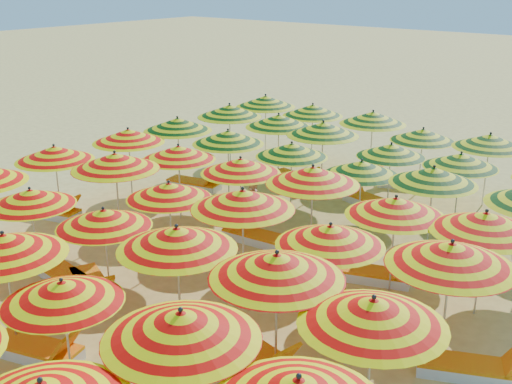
{
  "coord_description": "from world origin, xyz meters",
  "views": [
    {
      "loc": [
        8.82,
        -10.47,
        6.48
      ],
      "look_at": [
        0.0,
        0.5,
        1.6
      ],
      "focal_mm": 45.0,
      "sensor_mm": 36.0,
      "label": 1
    }
  ],
  "objects_px": {
    "umbrella_19": "(115,161)",
    "lounger_3": "(38,350)",
    "lounger_12": "(195,184)",
    "umbrella_30": "(178,124)",
    "lounger_5": "(92,286)",
    "beachgoer_a": "(252,207)",
    "lounger_4": "(57,271)",
    "lounger_6": "(257,355)",
    "umbrella_24": "(128,136)",
    "lounger_15": "(404,182)",
    "lounger_7": "(52,212)",
    "umbrella_8": "(4,245)",
    "umbrella_18": "(54,153)",
    "umbrella_34": "(434,176)",
    "umbrella_9": "(62,292)",
    "umbrella_36": "(230,111)",
    "umbrella_38": "(323,129)",
    "umbrella_13": "(30,198)",
    "umbrella_22": "(330,235)",
    "umbrella_10": "(181,326)",
    "umbrella_32": "(292,150)",
    "lounger_14": "(369,201)",
    "umbrella_20": "(169,191)",
    "umbrella_33": "(362,168)",
    "umbrella_17": "(373,312)",
    "umbrella_25": "(178,153)",
    "umbrella_45": "(423,135)",
    "umbrella_14": "(104,218)",
    "umbrella_28": "(396,207)",
    "umbrella_16": "(277,266)",
    "lounger_13": "(295,179)",
    "lounger_8": "(354,325)",
    "umbrella_37": "(279,121)",
    "umbrella_31": "(228,137)",
    "lounger_9": "(472,368)",
    "lounger_11": "(374,274)",
    "umbrella_15": "(177,238)",
    "lounger_10": "(254,236)",
    "umbrella_42": "(266,101)",
    "umbrella_27": "(313,176)",
    "umbrella_43": "(313,110)",
    "umbrella_21": "(243,200)",
    "umbrella_23": "(451,255)"
  },
  "relations": [
    {
      "from": "lounger_15",
      "to": "lounger_7",
      "type": "bearing_deg",
      "value": 29.22
    },
    {
      "from": "lounger_5",
      "to": "umbrella_10",
      "type": "bearing_deg",
      "value": -0.57
    },
    {
      "from": "umbrella_25",
      "to": "beachgoer_a",
      "type": "relative_size",
      "value": 1.75
    },
    {
      "from": "lounger_7",
      "to": "umbrella_13",
      "type": "bearing_deg",
      "value": -54.44
    },
    {
      "from": "umbrella_16",
      "to": "umbrella_42",
      "type": "relative_size",
      "value": 0.91
    },
    {
      "from": "umbrella_34",
      "to": "lounger_10",
      "type": "relative_size",
      "value": 1.49
    },
    {
      "from": "umbrella_36",
      "to": "lounger_9",
      "type": "relative_size",
      "value": 1.3
    },
    {
      "from": "umbrella_18",
      "to": "lounger_15",
      "type": "height_order",
      "value": "umbrella_18"
    },
    {
      "from": "umbrella_38",
      "to": "lounger_7",
      "type": "xyz_separation_m",
      "value": [
        -4.72,
        -6.34,
        -1.87
      ]
    },
    {
      "from": "umbrella_8",
      "to": "umbrella_21",
      "type": "bearing_deg",
      "value": 67.83
    },
    {
      "from": "umbrella_22",
      "to": "umbrella_34",
      "type": "xyz_separation_m",
      "value": [
        -0.0,
        4.48,
        0.03
      ]
    },
    {
      "from": "umbrella_14",
      "to": "umbrella_28",
      "type": "distance_m",
      "value": 5.9
    },
    {
      "from": "umbrella_23",
      "to": "umbrella_34",
      "type": "height_order",
      "value": "umbrella_23"
    },
    {
      "from": "umbrella_27",
      "to": "umbrella_18",
      "type": "bearing_deg",
      "value": -160.07
    },
    {
      "from": "umbrella_36",
      "to": "lounger_8",
      "type": "xyz_separation_m",
      "value": [
        8.71,
        -6.49,
        -1.87
      ]
    },
    {
      "from": "lounger_4",
      "to": "lounger_6",
      "type": "height_order",
      "value": "same"
    },
    {
      "from": "lounger_11",
      "to": "lounger_14",
      "type": "xyz_separation_m",
      "value": [
        -2.43,
        4.14,
        0.0
      ]
    },
    {
      "from": "umbrella_28",
      "to": "lounger_3",
      "type": "height_order",
      "value": "umbrella_28"
    },
    {
      "from": "umbrella_30",
      "to": "lounger_5",
      "type": "distance_m",
      "value": 7.47
    },
    {
      "from": "umbrella_34",
      "to": "lounger_6",
      "type": "relative_size",
      "value": 1.46
    },
    {
      "from": "lounger_7",
      "to": "lounger_14",
      "type": "xyz_separation_m",
      "value": [
        6.43,
        6.29,
        0.0
      ]
    },
    {
      "from": "umbrella_37",
      "to": "lounger_4",
      "type": "distance_m",
      "value": 8.84
    },
    {
      "from": "umbrella_20",
      "to": "umbrella_45",
      "type": "bearing_deg",
      "value": 75.12
    },
    {
      "from": "umbrella_42",
      "to": "lounger_13",
      "type": "relative_size",
      "value": 1.52
    },
    {
      "from": "umbrella_32",
      "to": "lounger_4",
      "type": "bearing_deg",
      "value": -105.05
    },
    {
      "from": "umbrella_24",
      "to": "lounger_5",
      "type": "relative_size",
      "value": 1.36
    },
    {
      "from": "umbrella_8",
      "to": "beachgoer_a",
      "type": "distance_m",
      "value": 6.88
    },
    {
      "from": "umbrella_24",
      "to": "lounger_6",
      "type": "relative_size",
      "value": 1.37
    },
    {
      "from": "umbrella_37",
      "to": "umbrella_31",
      "type": "bearing_deg",
      "value": -89.13
    },
    {
      "from": "umbrella_17",
      "to": "umbrella_25",
      "type": "xyz_separation_m",
      "value": [
        -8.33,
        4.44,
        -0.13
      ]
    },
    {
      "from": "umbrella_34",
      "to": "umbrella_42",
      "type": "relative_size",
      "value": 0.96
    },
    {
      "from": "umbrella_15",
      "to": "lounger_8",
      "type": "height_order",
      "value": "umbrella_15"
    },
    {
      "from": "lounger_5",
      "to": "beachgoer_a",
      "type": "relative_size",
      "value": 1.21
    },
    {
      "from": "umbrella_16",
      "to": "umbrella_37",
      "type": "height_order",
      "value": "umbrella_16"
    },
    {
      "from": "umbrella_43",
      "to": "umbrella_33",
      "type": "bearing_deg",
      "value": -44.54
    },
    {
      "from": "umbrella_38",
      "to": "lounger_15",
      "type": "bearing_deg",
      "value": 51.92
    },
    {
      "from": "umbrella_22",
      "to": "lounger_8",
      "type": "distance_m",
      "value": 1.82
    },
    {
      "from": "umbrella_8",
      "to": "umbrella_18",
      "type": "xyz_separation_m",
      "value": [
        -4.59,
        4.17,
        -0.08
      ]
    },
    {
      "from": "umbrella_19",
      "to": "lounger_3",
      "type": "distance_m",
      "value": 5.7
    },
    {
      "from": "umbrella_10",
      "to": "lounger_14",
      "type": "relative_size",
      "value": 1.27
    },
    {
      "from": "lounger_12",
      "to": "umbrella_22",
      "type": "bearing_deg",
      "value": -41.39
    },
    {
      "from": "umbrella_8",
      "to": "lounger_3",
      "type": "distance_m",
      "value": 1.95
    },
    {
      "from": "umbrella_38",
      "to": "lounger_15",
      "type": "relative_size",
      "value": 1.32
    },
    {
      "from": "umbrella_20",
      "to": "umbrella_33",
      "type": "bearing_deg",
      "value": 61.21
    },
    {
      "from": "umbrella_33",
      "to": "lounger_8",
      "type": "bearing_deg",
      "value": -60.78
    },
    {
      "from": "umbrella_10",
      "to": "umbrella_32",
      "type": "distance_m",
      "value": 9.6
    },
    {
      "from": "umbrella_9",
      "to": "umbrella_36",
      "type": "distance_m",
      "value": 12.46
    },
    {
      "from": "umbrella_9",
      "to": "umbrella_37",
      "type": "height_order",
      "value": "umbrella_37"
    },
    {
      "from": "umbrella_16",
      "to": "lounger_13",
      "type": "bearing_deg",
      "value": 123.65
    },
    {
      "from": "lounger_12",
      "to": "umbrella_30",
      "type": "bearing_deg",
      "value": 175.88
    }
  ]
}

